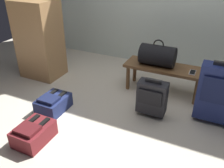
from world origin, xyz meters
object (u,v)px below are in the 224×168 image
at_px(suitcase_small_charcoal, 152,97).
at_px(side_cabinet, 39,40).
at_px(bench, 164,70).
at_px(backpack_maroon, 34,133).
at_px(duffel_bag_black, 158,55).
at_px(suitcase_upright_navy, 220,93).
at_px(backpack_navy, 53,103).
at_px(cell_phone, 193,72).

bearing_deg(suitcase_small_charcoal, side_cabinet, 169.73).
xyz_separation_m(bench, backpack_maroon, (-0.88, -1.48, -0.22)).
bearing_deg(duffel_bag_black, suitcase_small_charcoal, -77.84).
distance_m(duffel_bag_black, suitcase_upright_navy, 0.90).
bearing_deg(backpack_navy, suitcase_upright_navy, 18.18).
height_order(bench, cell_phone, cell_phone).
height_order(bench, side_cabinet, side_cabinet).
bearing_deg(side_cabinet, suitcase_upright_navy, -3.50).
height_order(bench, duffel_bag_black, duffel_bag_black).
distance_m(bench, cell_phone, 0.36).
height_order(suitcase_upright_navy, backpack_maroon, suitcase_upright_navy).
distance_m(suitcase_upright_navy, backpack_maroon, 1.92).
xyz_separation_m(suitcase_small_charcoal, side_cabinet, (-1.78, 0.32, 0.31)).
distance_m(bench, backpack_navy, 1.44).
xyz_separation_m(duffel_bag_black, suitcase_small_charcoal, (0.13, -0.58, -0.26)).
bearing_deg(cell_phone, duffel_bag_black, 175.45).
xyz_separation_m(suitcase_upright_navy, backpack_navy, (-1.72, -0.56, -0.27)).
relative_size(cell_phone, backpack_navy, 0.38).
bearing_deg(cell_phone, suitcase_upright_navy, -48.43).
relative_size(suitcase_upright_navy, side_cabinet, 0.64).
xyz_separation_m(duffel_bag_black, cell_phone, (0.46, -0.04, -0.13)).
height_order(suitcase_small_charcoal, side_cabinet, side_cabinet).
bearing_deg(side_cabinet, backpack_maroon, -54.38).
bearing_deg(cell_phone, suitcase_small_charcoal, -120.99).
bearing_deg(duffel_bag_black, backpack_navy, -133.71).
bearing_deg(bench, backpack_maroon, -120.69).
relative_size(duffel_bag_black, suitcase_upright_navy, 0.62).
distance_m(cell_phone, backpack_maroon, 1.92).
xyz_separation_m(duffel_bag_black, side_cabinet, (-1.66, -0.26, 0.05)).
bearing_deg(suitcase_upright_navy, backpack_maroon, -145.59).
bearing_deg(cell_phone, backpack_navy, -145.90).
bearing_deg(suitcase_upright_navy, bench, 149.09).
height_order(suitcase_upright_navy, backpack_navy, suitcase_upright_navy).
relative_size(suitcase_small_charcoal, side_cabinet, 0.42).
height_order(duffel_bag_black, backpack_navy, duffel_bag_black).
bearing_deg(bench, side_cabinet, -171.54).
bearing_deg(suitcase_upright_navy, suitcase_small_charcoal, -165.32).
bearing_deg(backpack_maroon, suitcase_small_charcoal, 44.82).
bearing_deg(cell_phone, bench, 174.16).
bearing_deg(duffel_bag_black, cell_phone, -4.55).
height_order(bench, backpack_maroon, bench).
relative_size(cell_phone, suitcase_small_charcoal, 0.31).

